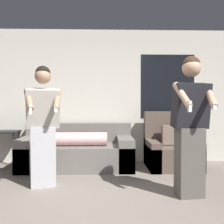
{
  "coord_description": "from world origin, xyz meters",
  "views": [
    {
      "loc": [
        0.03,
        -2.58,
        1.18
      ],
      "look_at": [
        0.14,
        0.95,
        1.08
      ],
      "focal_mm": 42.0,
      "sensor_mm": 36.0,
      "label": 1
    }
  ],
  "objects_px": {
    "couch": "(77,152)",
    "person_left": "(43,126)",
    "armchair": "(171,150)",
    "side_table": "(3,136)",
    "person_right": "(190,125)"
  },
  "relations": [
    {
      "from": "couch",
      "to": "person_left",
      "type": "bearing_deg",
      "value": -108.4
    },
    {
      "from": "armchair",
      "to": "person_left",
      "type": "distance_m",
      "value": 2.45
    },
    {
      "from": "armchair",
      "to": "person_left",
      "type": "xyz_separation_m",
      "value": [
        -2.13,
        -1.09,
        0.55
      ]
    },
    {
      "from": "armchair",
      "to": "side_table",
      "type": "bearing_deg",
      "value": 174.75
    },
    {
      "from": "armchair",
      "to": "side_table",
      "type": "height_order",
      "value": "armchair"
    },
    {
      "from": "person_left",
      "to": "person_right",
      "type": "xyz_separation_m",
      "value": [
        1.96,
        -0.48,
        0.05
      ]
    },
    {
      "from": "couch",
      "to": "side_table",
      "type": "distance_m",
      "value": 1.52
    },
    {
      "from": "couch",
      "to": "armchair",
      "type": "height_order",
      "value": "armchair"
    },
    {
      "from": "couch",
      "to": "side_table",
      "type": "xyz_separation_m",
      "value": [
        -1.47,
        0.26,
        0.26
      ]
    },
    {
      "from": "couch",
      "to": "person_left",
      "type": "relative_size",
      "value": 1.19
    },
    {
      "from": "person_left",
      "to": "person_right",
      "type": "bearing_deg",
      "value": -13.66
    },
    {
      "from": "armchair",
      "to": "side_table",
      "type": "relative_size",
      "value": 1.27
    },
    {
      "from": "armchair",
      "to": "couch",
      "type": "bearing_deg",
      "value": 178.87
    },
    {
      "from": "couch",
      "to": "side_table",
      "type": "height_order",
      "value": "side_table"
    },
    {
      "from": "couch",
      "to": "person_right",
      "type": "bearing_deg",
      "value": -45.14
    }
  ]
}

